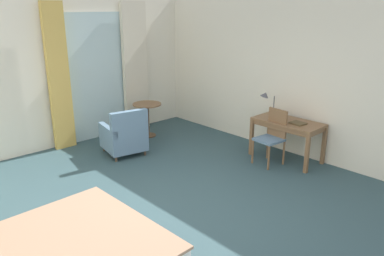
# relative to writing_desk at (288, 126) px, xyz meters

# --- Properties ---
(ground) EXTENTS (6.83, 7.71, 0.10)m
(ground) POSITION_rel_writing_desk_xyz_m (-2.75, -0.10, -0.68)
(ground) COLOR #334C51
(wall_back) EXTENTS (6.43, 0.12, 2.88)m
(wall_back) POSITION_rel_writing_desk_xyz_m (-2.75, 3.49, 0.81)
(wall_back) COLOR silver
(wall_back) RESTS_ON ground
(wall_right) EXTENTS (0.12, 7.31, 2.88)m
(wall_right) POSITION_rel_writing_desk_xyz_m (0.41, -0.10, 0.81)
(wall_right) COLOR silver
(wall_right) RESTS_ON ground
(balcony_glass_door) EXTENTS (1.29, 0.02, 2.54)m
(balcony_glass_door) POSITION_rel_writing_desk_xyz_m (-1.77, 3.41, 0.64)
(balcony_glass_door) COLOR silver
(balcony_glass_door) RESTS_ON ground
(curtain_panel_left) EXTENTS (0.40, 0.10, 2.74)m
(curtain_panel_left) POSITION_rel_writing_desk_xyz_m (-2.63, 3.31, 0.74)
(curtain_panel_left) COLOR tan
(curtain_panel_left) RESTS_ON ground
(curtain_panel_right) EXTENTS (0.59, 0.10, 2.74)m
(curtain_panel_right) POSITION_rel_writing_desk_xyz_m (-0.90, 3.31, 0.74)
(curtain_panel_right) COLOR beige
(curtain_panel_right) RESTS_ON ground
(writing_desk) EXTENTS (0.62, 1.21, 0.72)m
(writing_desk) POSITION_rel_writing_desk_xyz_m (0.00, 0.00, 0.00)
(writing_desk) COLOR brown
(writing_desk) RESTS_ON ground
(desk_chair) EXTENTS (0.46, 0.45, 0.96)m
(desk_chair) POSITION_rel_writing_desk_xyz_m (-0.34, 0.08, -0.10)
(desk_chair) COLOR slate
(desk_chair) RESTS_ON ground
(desk_lamp) EXTENTS (0.26, 0.27, 0.47)m
(desk_lamp) POSITION_rel_writing_desk_xyz_m (-0.05, 0.46, 0.44)
(desk_lamp) COLOR #4C4C51
(desk_lamp) RESTS_ON writing_desk
(closed_book) EXTENTS (0.23, 0.26, 0.03)m
(closed_book) POSITION_rel_writing_desk_xyz_m (-0.04, -0.22, 0.11)
(closed_book) COLOR brown
(closed_book) RESTS_ON writing_desk
(armchair_by_window) EXTENTS (0.81, 0.85, 0.89)m
(armchair_by_window) POSITION_rel_writing_desk_xyz_m (-1.99, 2.18, -0.28)
(armchair_by_window) COLOR slate
(armchair_by_window) RESTS_ON ground
(round_cafe_table) EXTENTS (0.59, 0.59, 0.71)m
(round_cafe_table) POSITION_rel_writing_desk_xyz_m (-1.04, 2.74, -0.11)
(round_cafe_table) COLOR brown
(round_cafe_table) RESTS_ON ground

